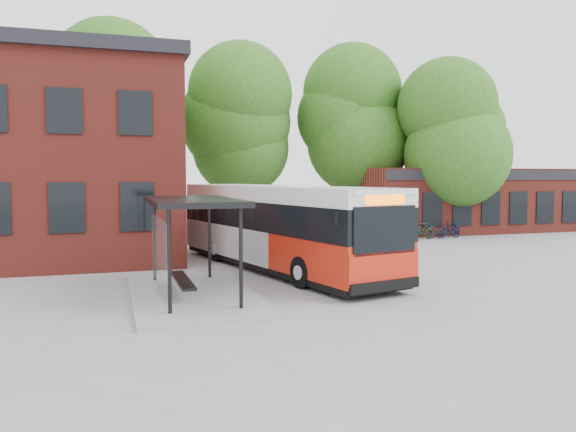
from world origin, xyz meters
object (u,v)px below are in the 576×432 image
object	(u,v)px
city_bus	(277,228)
bicycle_2	(387,233)
bicycle_1	(389,231)
bicycle_3	(395,230)
bicycle_4	(421,231)
bicycle_5	(423,229)
bus_shelter	(192,247)
bicycle_7	(451,229)
bicycle_0	(367,233)
bicycle_6	(448,231)

from	to	relation	value
city_bus	bicycle_2	bearing A→B (deg)	27.10
bicycle_1	bicycle_3	distance (m)	1.27
city_bus	bicycle_4	distance (m)	12.78
bicycle_2	bicycle_5	bearing A→B (deg)	-94.86
bus_shelter	bicycle_7	world-z (taller)	bus_shelter
bicycle_1	bicycle_5	bearing A→B (deg)	-90.07
bicycle_1	bicycle_4	world-z (taller)	bicycle_1
bicycle_2	bicycle_5	world-z (taller)	bicycle_5
bicycle_0	city_bus	bearing A→B (deg)	145.74
bus_shelter	bicycle_3	size ratio (longest dim) A/B	4.31
city_bus	bicycle_3	xyz separation A→B (m)	(9.33, 8.07, -1.09)
bus_shelter	bicycle_4	xyz separation A→B (m)	(14.26, 11.07, -0.97)
bus_shelter	bicycle_2	size ratio (longest dim) A/B	3.99
bicycle_7	city_bus	bearing A→B (deg)	110.43
bicycle_4	bicycle_5	size ratio (longest dim) A/B	1.03
bicycle_2	bicycle_5	distance (m)	2.54
bicycle_0	bicycle_5	xyz separation A→B (m)	(3.52, 0.10, 0.07)
bicycle_3	bicycle_4	distance (m)	1.48
city_bus	bicycle_0	size ratio (longest dim) A/B	6.97
bicycle_7	bicycle_3	bearing A→B (deg)	76.58
bicycle_4	bicycle_1	bearing A→B (deg)	73.72
bus_shelter	bicycle_2	distance (m)	16.33
bicycle_6	city_bus	bearing A→B (deg)	117.90
bicycle_2	bicycle_1	bearing A→B (deg)	-66.78
bicycle_6	bicycle_2	bearing A→B (deg)	90.64
city_bus	bicycle_5	bearing A→B (deg)	21.83
bus_shelter	bicycle_0	world-z (taller)	bus_shelter
bicycle_3	bicycle_6	size ratio (longest dim) A/B	1.04
bicycle_1	bicycle_7	distance (m)	4.51
city_bus	bicycle_7	xyz separation A→B (m)	(12.90, 7.93, -1.11)
bicycle_3	bicycle_4	size ratio (longest dim) A/B	0.88
bicycle_5	bicycle_6	xyz separation A→B (m)	(1.48, -0.28, -0.13)
bicycle_1	bicycle_6	bearing A→B (deg)	-97.95
bus_shelter	bicycle_4	bearing A→B (deg)	37.84
bus_shelter	bicycle_0	xyz separation A→B (m)	(11.05, 11.35, -0.98)
bicycle_2	bicycle_3	distance (m)	1.42
bicycle_3	bicycle_4	xyz separation A→B (m)	(1.18, -0.89, -0.00)
bus_shelter	bicycle_2	xyz separation A→B (m)	(12.09, 10.94, -0.99)
bicycle_3	bicycle_5	distance (m)	1.58
bus_shelter	bicycle_4	size ratio (longest dim) A/B	3.80
bicycle_2	bicycle_6	world-z (taller)	bicycle_2
bicycle_0	bicycle_7	size ratio (longest dim) A/B	1.15
bicycle_4	bicycle_5	xyz separation A→B (m)	(0.31, 0.38, 0.05)
bicycle_0	bicycle_2	size ratio (longest dim) A/B	1.01
bicycle_4	bicycle_7	bearing A→B (deg)	-89.88
bicycle_1	bicycle_7	xyz separation A→B (m)	(4.44, 0.79, -0.08)
bicycle_3	bicycle_5	world-z (taller)	bicycle_5
city_bus	bicycle_4	bearing A→B (deg)	21.24
city_bus	bicycle_7	distance (m)	15.18
city_bus	bicycle_6	distance (m)	14.34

